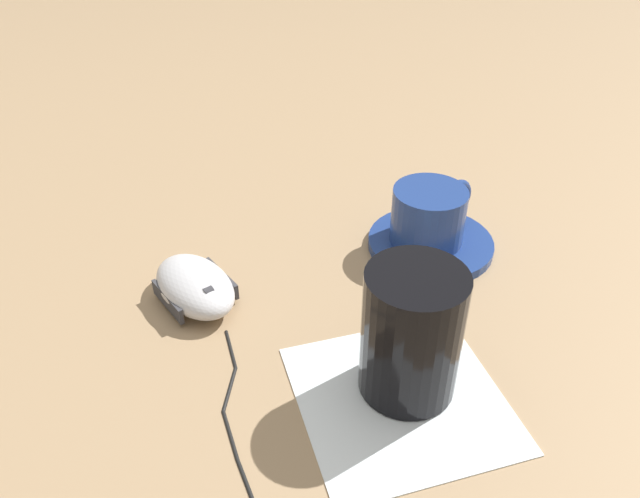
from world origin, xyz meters
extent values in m
plane|color=#9E7F5B|center=(0.00, 0.00, 0.00)|extent=(3.00, 3.00, 0.00)
cylinder|color=navy|center=(0.08, -0.13, 0.01)|extent=(0.14, 0.14, 0.01)
cylinder|color=navy|center=(0.08, -0.12, 0.04)|extent=(0.08, 0.08, 0.06)
torus|color=navy|center=(0.09, -0.17, 0.04)|extent=(0.02, 0.05, 0.05)
ellipsoid|color=silver|center=(0.11, 0.13, 0.02)|extent=(0.11, 0.08, 0.04)
cylinder|color=#38383D|center=(0.09, 0.12, 0.03)|extent=(0.01, 0.01, 0.01)
cube|color=#38383D|center=(0.12, 0.10, 0.01)|extent=(0.06, 0.01, 0.02)
cube|color=#38383D|center=(0.11, 0.16, 0.01)|extent=(0.06, 0.01, 0.02)
cylinder|color=black|center=(0.04, 0.12, 0.00)|extent=(0.05, 0.01, 0.00)
cylinder|color=black|center=(-0.01, 0.14, 0.00)|extent=(0.04, 0.03, 0.00)
cylinder|color=black|center=(-0.05, 0.16, 0.00)|extent=(0.05, 0.01, 0.00)
cylinder|color=black|center=(-0.10, 0.16, 0.00)|extent=(0.05, 0.01, 0.00)
sphere|color=black|center=(0.06, 0.12, 0.00)|extent=(0.00, 0.00, 0.00)
sphere|color=black|center=(0.01, 0.13, 0.00)|extent=(0.00, 0.00, 0.00)
sphere|color=black|center=(-0.03, 0.16, 0.00)|extent=(0.00, 0.00, 0.00)
sphere|color=black|center=(-0.08, 0.16, 0.00)|extent=(0.00, 0.00, 0.00)
cube|color=white|center=(-0.08, 0.02, 0.00)|extent=(0.19, 0.19, 0.00)
cylinder|color=black|center=(-0.07, 0.01, 0.06)|extent=(0.08, 0.08, 0.11)
camera|label=1|loc=(-0.36, 0.24, 0.40)|focal=35.00mm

